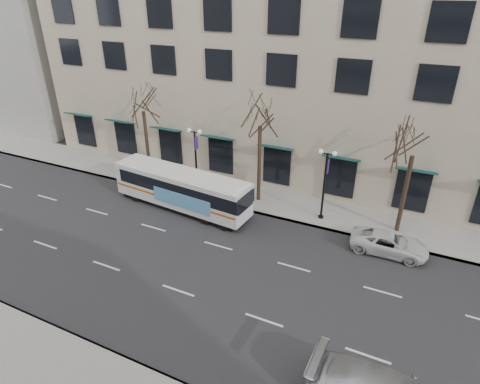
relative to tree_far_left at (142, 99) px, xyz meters
The scene contains 10 objects.
ground 14.91m from the tree_far_left, 41.35° to the right, with size 160.00×160.00×0.00m, color black.
sidewalk_far 16.40m from the tree_far_left, ahead, with size 80.00×4.00×0.15m, color gray.
building_hotel 15.52m from the tree_far_left, 56.75° to the left, with size 40.00×20.00×24.00m, color tan.
tree_far_left is the anchor object (origin of this frame).
tree_far_mid 10.00m from the tree_far_left, ahead, with size 3.60×3.60×8.55m.
tree_far_right 20.00m from the tree_far_left, ahead, with size 3.60×3.60×8.06m.
lamp_post_left 6.29m from the tree_far_left, ahead, with size 1.22×0.45×5.21m.
lamp_post_right 15.48m from the tree_far_left, ahead, with size 1.22×0.45×5.21m.
city_bus 8.15m from the tree_far_left, 31.50° to the right, with size 10.86×3.31×2.90m.
white_pickup 20.84m from the tree_far_left, ahead, with size 2.12×4.59×1.27m, color silver.
Camera 1 is at (10.15, -15.98, 14.74)m, focal length 30.00 mm.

